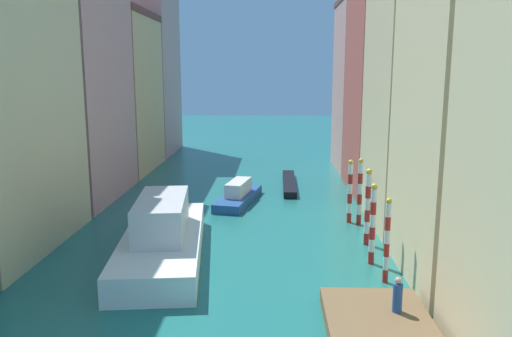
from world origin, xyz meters
TOP-DOWN VIEW (x-y plane):
  - ground_plane at (0.00, 24.50)m, footprint 154.00×154.00m
  - building_left_2 at (-12.77, 25.18)m, footprint 7.60×11.41m
  - building_left_3 at (-12.77, 36.64)m, footprint 7.60×11.25m
  - building_left_4 at (-12.77, 47.67)m, footprint 7.60×10.58m
  - building_right_1 at (12.77, 10.51)m, footprint 7.60×8.48m
  - building_right_2 at (12.77, 19.27)m, footprint 7.60×8.72m
  - building_right_3 at (12.77, 28.45)m, footprint 7.60×9.43m
  - building_right_4 at (12.77, 37.76)m, footprint 7.60×9.25m
  - person_on_dock at (7.58, 5.55)m, footprint 0.36×0.36m
  - mooring_pole_0 at (8.04, 9.68)m, footprint 0.28×0.28m
  - mooring_pole_1 at (7.82, 12.00)m, footprint 0.32×0.32m
  - mooring_pole_2 at (8.10, 14.90)m, footprint 0.35×0.35m
  - mooring_pole_3 at (7.74, 19.17)m, footprint 0.33×0.33m
  - mooring_pole_4 at (8.30, 18.75)m, footprint 0.32×0.32m
  - vaporetto_white at (-2.88, 12.55)m, footprint 5.23×12.33m
  - gondola_black at (4.19, 29.59)m, footprint 1.10×8.91m
  - motorboat_0 at (0.27, 24.03)m, footprint 3.30×7.26m

SIDE VIEW (x-z plane):
  - ground_plane at x=0.00m, z-range 0.00..0.00m
  - gondola_black at x=4.19m, z-range 0.00..0.53m
  - motorboat_0 at x=0.27m, z-range -0.24..1.39m
  - vaporetto_white at x=-2.88m, z-range -0.46..2.71m
  - person_on_dock at x=7.58m, z-range 0.54..1.91m
  - mooring_pole_0 at x=8.04m, z-range 0.04..4.04m
  - mooring_pole_3 at x=7.74m, z-range 0.05..4.15m
  - mooring_pole_1 at x=7.82m, z-range 0.05..4.19m
  - mooring_pole_4 at x=8.30m, z-range 0.05..4.31m
  - mooring_pole_2 at x=8.10m, z-range 0.05..4.39m
  - building_left_3 at x=-12.77m, z-range 0.01..15.28m
  - building_right_1 at x=12.77m, z-range 0.01..16.08m
  - building_right_4 at x=12.77m, z-range 0.01..16.44m
  - building_left_2 at x=-12.77m, z-range 0.02..16.72m
  - building_left_4 at x=-12.77m, z-range 0.01..19.11m
  - building_right_2 at x=12.77m, z-range 0.01..20.76m
  - building_right_3 at x=12.77m, z-range 0.01..21.20m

